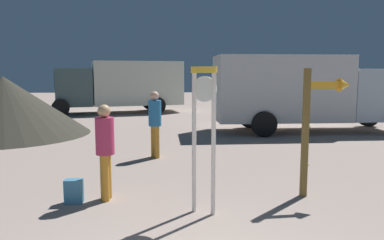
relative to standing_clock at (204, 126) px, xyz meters
name	(u,v)px	position (x,y,z in m)	size (l,w,h in m)	color
standing_clock	(204,126)	(0.00, 0.00, 0.00)	(0.40, 0.26, 2.35)	white
arrow_sign	(320,112)	(2.17, 0.77, 0.13)	(0.89, 0.27, 2.33)	brown
person_near_clock	(105,147)	(-1.68, 0.73, -0.47)	(0.33, 0.33, 1.70)	orange
backpack	(74,191)	(-2.21, 0.57, -1.22)	(0.30, 0.22, 0.42)	teal
person_distant	(155,121)	(-0.96, 4.06, -0.44)	(0.34, 0.34, 1.76)	#C6842B
box_truck_near	(301,90)	(4.41, 8.29, 0.16)	(7.13, 2.61, 2.89)	silver
box_truck_far	(123,84)	(-3.29, 15.61, 0.17)	(7.41, 3.98, 2.88)	silver
dome_tent	(4,106)	(-6.59, 8.06, -0.36)	(5.99, 5.99, 2.13)	#2E2C23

